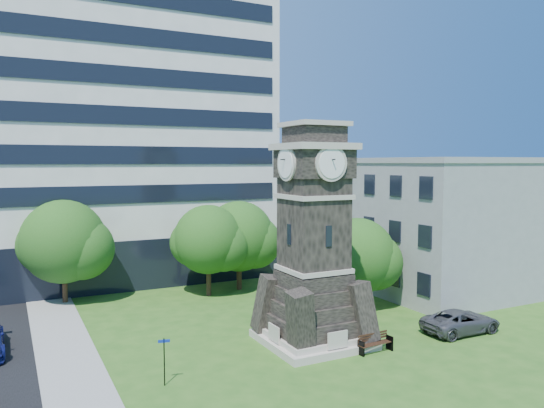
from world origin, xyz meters
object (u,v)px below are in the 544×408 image
clock_tower (313,249)px  car_east_lot (461,321)px  street_sign (164,356)px  park_bench (375,342)px

clock_tower → car_east_lot: size_ratio=2.49×
car_east_lot → street_sign: street_sign is taller
car_east_lot → street_sign: size_ratio=2.24×
clock_tower → street_sign: (-8.94, -1.87, -3.91)m
clock_tower → car_east_lot: clock_tower is taller
clock_tower → car_east_lot: 10.16m
car_east_lot → park_bench: car_east_lot is taller
clock_tower → street_sign: size_ratio=5.59×
park_bench → street_sign: size_ratio=0.91×
street_sign → car_east_lot: bearing=10.6°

